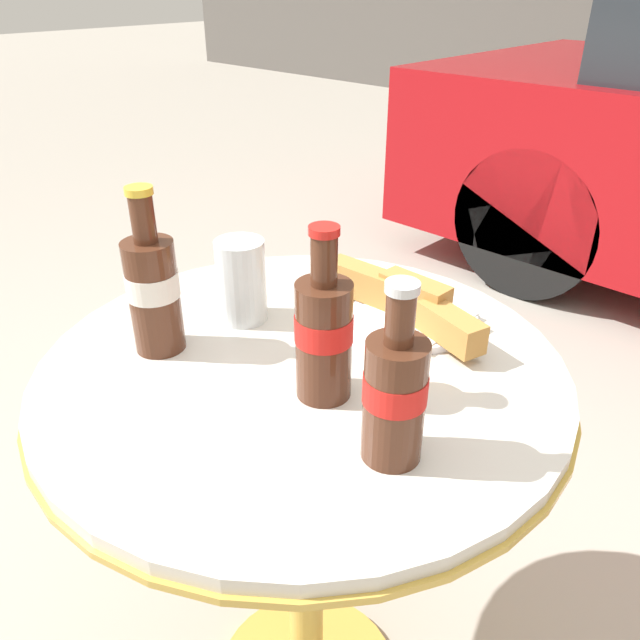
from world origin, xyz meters
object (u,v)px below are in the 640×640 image
object	(u,v)px
bistro_table	(303,441)
drinking_glass	(242,284)
cola_bottle_left	(395,393)
cola_bottle_right	(153,289)
cola_bottle_center	(324,333)
lunch_plate_near	(408,306)

from	to	relation	value
bistro_table	drinking_glass	xyz separation A→B (m)	(-0.15, 0.02, 0.21)
cola_bottle_left	cola_bottle_right	xyz separation A→B (m)	(-0.39, -0.05, 0.01)
cola_bottle_center	drinking_glass	bearing A→B (deg)	166.03
cola_bottle_right	lunch_plate_near	distance (m)	0.38
cola_bottle_left	bistro_table	bearing A→B (deg)	162.26
drinking_glass	cola_bottle_center	bearing A→B (deg)	-13.97
lunch_plate_near	bistro_table	bearing A→B (deg)	-101.54
bistro_table	drinking_glass	distance (m)	0.26
cola_bottle_right	drinking_glass	size ratio (longest dim) A/B	1.84
cola_bottle_left	drinking_glass	xyz separation A→B (m)	(-0.37, 0.09, -0.03)
bistro_table	drinking_glass	bearing A→B (deg)	171.91
bistro_table	lunch_plate_near	size ratio (longest dim) A/B	2.51
cola_bottle_right	lunch_plate_near	world-z (taller)	cola_bottle_right
cola_bottle_right	cola_bottle_center	xyz separation A→B (m)	(0.25, 0.08, -0.00)
cola_bottle_left	drinking_glass	distance (m)	0.38
bistro_table	cola_bottle_left	distance (m)	0.32
cola_bottle_right	drinking_glass	bearing A→B (deg)	81.73
bistro_table	lunch_plate_near	world-z (taller)	lunch_plate_near
drinking_glass	lunch_plate_near	distance (m)	0.26
cola_bottle_left	cola_bottle_right	distance (m)	0.39
bistro_table	cola_bottle_right	xyz separation A→B (m)	(-0.17, -0.12, 0.24)
bistro_table	cola_bottle_center	xyz separation A→B (m)	(0.08, -0.04, 0.24)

